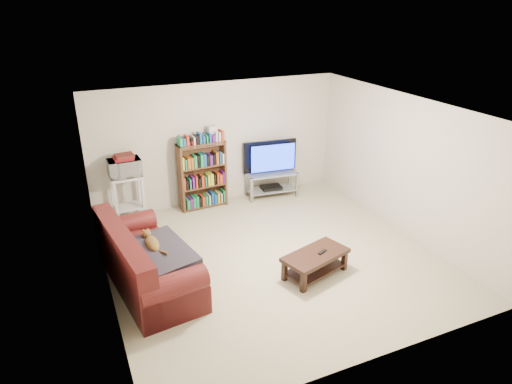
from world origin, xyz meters
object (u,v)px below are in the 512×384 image
coffee_table (315,260)px  tv_stand (271,180)px  sofa (143,266)px  bookshelf (202,174)px

coffee_table → tv_stand: (0.67, 2.92, 0.10)m
sofa → bookshelf: bearing=46.3°
sofa → tv_stand: sofa is taller
sofa → coffee_table: bearing=-25.4°
bookshelf → sofa: bearing=-129.2°
sofa → bookshelf: (1.61, 2.22, 0.36)m
sofa → coffee_table: 2.52m
coffee_table → bookshelf: 3.12m
coffee_table → bookshelf: bearing=88.1°
bookshelf → tv_stand: bearing=-5.8°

